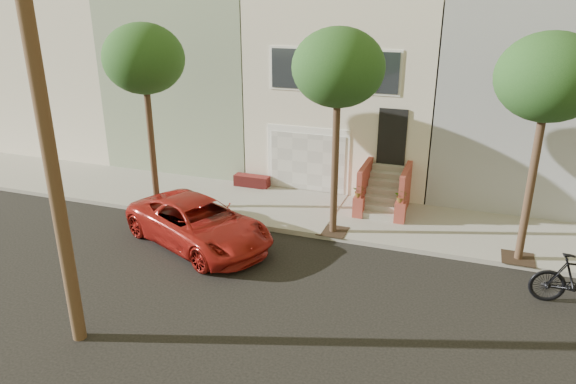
% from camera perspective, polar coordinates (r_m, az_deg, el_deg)
% --- Properties ---
extents(ground, '(90.00, 90.00, 0.00)m').
position_cam_1_polar(ground, '(14.07, -3.36, -10.57)').
color(ground, black).
rests_on(ground, ground).
extents(sidewalk, '(40.00, 3.70, 0.15)m').
position_cam_1_polar(sidewalk, '(18.53, 3.03, -2.24)').
color(sidewalk, gray).
rests_on(sidewalk, ground).
extents(house_row, '(33.10, 11.70, 7.00)m').
position_cam_1_polar(house_row, '(23.02, 7.48, 11.43)').
color(house_row, beige).
rests_on(house_row, sidewalk).
extents(tree_left, '(2.70, 2.57, 6.30)m').
position_cam_1_polar(tree_left, '(18.24, -15.33, 13.60)').
color(tree_left, '#2D2116').
rests_on(tree_left, sidewalk).
extents(tree_mid, '(2.70, 2.57, 6.30)m').
position_cam_1_polar(tree_mid, '(15.54, 5.45, 13.09)').
color(tree_mid, '#2D2116').
rests_on(tree_mid, sidewalk).
extents(tree_right, '(2.70, 2.57, 6.30)m').
position_cam_1_polar(tree_right, '(15.17, 26.39, 10.89)').
color(tree_right, '#2D2116').
rests_on(tree_right, sidewalk).
extents(pickup_truck, '(5.63, 4.24, 1.42)m').
position_cam_1_polar(pickup_truck, '(16.35, -9.63, -3.34)').
color(pickup_truck, maroon).
rests_on(pickup_truck, ground).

